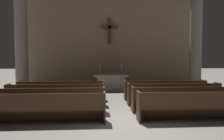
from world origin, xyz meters
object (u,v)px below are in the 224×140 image
(pew_left_row_3, at_px, (56,95))
(column_left_second, at_px, (21,41))
(pew_left_row_2, at_px, (49,100))
(altar, at_px, (111,82))
(pew_right_row_3, at_px, (174,94))
(pew_right_row_2, at_px, (185,99))
(column_right_second, at_px, (196,42))
(pew_left_row_4, at_px, (62,91))
(pew_left_row_1, at_px, (39,108))
(candlestick_left, at_px, (100,71))
(pew_right_row_4, at_px, (165,90))
(candlestick_right, at_px, (121,71))
(pew_right_row_1, at_px, (200,106))

(pew_left_row_3, relative_size, column_left_second, 0.63)
(pew_left_row_2, distance_m, altar, 6.01)
(pew_left_row_3, height_order, pew_right_row_3, same)
(pew_left_row_3, height_order, pew_right_row_2, same)
(column_left_second, xyz_separation_m, column_right_second, (11.15, 0.00, 0.00))
(pew_left_row_2, bearing_deg, pew_left_row_4, 90.00)
(pew_left_row_1, distance_m, candlestick_left, 6.87)
(pew_right_row_4, bearing_deg, pew_left_row_3, -167.44)
(column_right_second, relative_size, candlestick_left, 8.49)
(pew_left_row_1, distance_m, pew_right_row_4, 6.09)
(altar, xyz_separation_m, candlestick_right, (0.70, -0.00, 0.72))
(pew_left_row_1, distance_m, column_left_second, 7.59)
(pew_right_row_4, bearing_deg, pew_right_row_1, -90.00)
(column_left_second, bearing_deg, pew_left_row_1, -64.67)
(column_left_second, bearing_deg, candlestick_right, 1.35)
(pew_left_row_1, distance_m, altar, 7.05)
(pew_right_row_2, relative_size, candlestick_left, 5.38)
(pew_right_row_4, distance_m, candlestick_left, 4.61)
(pew_left_row_3, relative_size, pew_right_row_1, 1.00)
(pew_left_row_4, xyz_separation_m, column_left_second, (-3.04, 3.05, 2.63))
(pew_left_row_2, height_order, column_left_second, column_left_second)
(pew_right_row_1, xyz_separation_m, column_right_second, (3.04, 6.43, 2.63))
(pew_left_row_3, xyz_separation_m, column_right_second, (8.11, 4.18, 2.63))
(pew_left_row_2, bearing_deg, pew_right_row_1, -12.56)
(pew_left_row_1, bearing_deg, pew_right_row_1, 0.00)
(pew_right_row_3, bearing_deg, pew_left_row_3, 180.00)
(pew_left_row_1, bearing_deg, pew_right_row_2, 12.56)
(pew_left_row_3, xyz_separation_m, pew_right_row_1, (5.06, -2.26, 0.00))
(pew_left_row_3, bearing_deg, column_right_second, 27.26)
(pew_left_row_4, height_order, pew_right_row_2, same)
(pew_left_row_4, distance_m, pew_right_row_2, 5.54)
(pew_right_row_1, height_order, pew_right_row_2, same)
(pew_left_row_4, relative_size, column_left_second, 0.63)
(pew_left_row_4, bearing_deg, column_left_second, 134.96)
(pew_right_row_4, xyz_separation_m, column_right_second, (3.04, 3.05, 2.63))
(pew_left_row_2, distance_m, pew_right_row_1, 5.19)
(pew_left_row_4, xyz_separation_m, pew_right_row_2, (5.06, -2.26, 0.00))
(pew_left_row_2, height_order, pew_right_row_2, same)
(column_right_second, bearing_deg, pew_right_row_4, -134.96)
(pew_right_row_2, bearing_deg, pew_left_row_2, 180.00)
(pew_left_row_3, xyz_separation_m, altar, (2.53, 4.32, 0.06))
(pew_right_row_1, bearing_deg, candlestick_left, 116.15)
(pew_left_row_2, xyz_separation_m, pew_left_row_4, (0.00, 2.26, 0.00))
(column_left_second, bearing_deg, pew_right_row_3, -27.26)
(candlestick_right, bearing_deg, pew_left_row_2, -120.65)
(pew_left_row_3, distance_m, altar, 5.01)
(pew_left_row_3, distance_m, pew_right_row_3, 5.06)
(pew_right_row_1, bearing_deg, pew_left_row_4, 146.24)
(pew_left_row_4, distance_m, candlestick_left, 3.77)
(candlestick_left, bearing_deg, pew_right_row_3, -53.24)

